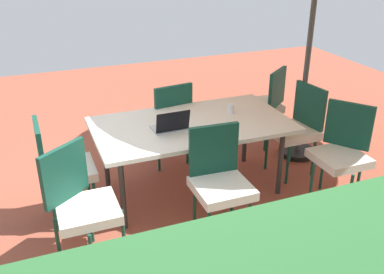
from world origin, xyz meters
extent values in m
cube|color=#9E4C38|center=(0.00, 0.00, -0.01)|extent=(10.00, 10.00, 0.02)
cube|color=silver|center=(0.00, 0.00, 0.74)|extent=(1.90, 1.05, 0.04)
cylinder|color=#333333|center=(-0.80, -0.38, 0.36)|extent=(0.05, 0.05, 0.72)
cylinder|color=#333333|center=(0.80, -0.38, 0.36)|extent=(0.05, 0.05, 0.72)
cylinder|color=#333333|center=(-0.80, 0.38, 0.36)|extent=(0.05, 0.05, 0.72)
cylinder|color=#333333|center=(0.80, 0.38, 0.36)|extent=(0.05, 0.05, 0.72)
cylinder|color=#4C4C4C|center=(-1.49, -0.30, 1.19)|extent=(0.06, 0.06, 2.39)
cylinder|color=black|center=(-1.49, -0.30, 0.03)|extent=(0.44, 0.44, 0.06)
cube|color=silver|center=(0.05, 0.80, 0.49)|extent=(0.46, 0.46, 0.08)
cube|color=#144738|center=(0.03, 0.59, 0.76)|extent=(0.44, 0.06, 0.45)
cylinder|color=#144738|center=(0.24, 0.97, 0.23)|extent=(0.03, 0.03, 0.45)
cylinder|color=#144738|center=(-0.12, 0.99, 0.23)|extent=(0.03, 0.03, 0.45)
cylinder|color=#144738|center=(0.22, 0.61, 0.23)|extent=(0.03, 0.03, 0.45)
cylinder|color=#144738|center=(-0.14, 0.63, 0.23)|extent=(0.03, 0.03, 0.45)
cube|color=silver|center=(-1.22, 0.71, 0.49)|extent=(0.46, 0.46, 0.08)
cube|color=#144738|center=(-1.39, 0.59, 0.76)|extent=(0.29, 0.37, 0.45)
cylinder|color=#144738|center=(-0.97, 0.68, 0.23)|extent=(0.03, 0.03, 0.45)
cylinder|color=#144738|center=(-1.18, 0.97, 0.23)|extent=(0.03, 0.03, 0.45)
cylinder|color=#144738|center=(-1.26, 0.46, 0.23)|extent=(0.03, 0.03, 0.45)
cylinder|color=#144738|center=(-1.47, 0.75, 0.23)|extent=(0.03, 0.03, 0.45)
cube|color=silver|center=(1.20, 0.02, 0.49)|extent=(0.46, 0.46, 0.08)
cube|color=#144738|center=(1.41, 0.03, 0.76)|extent=(0.05, 0.44, 0.45)
cylinder|color=#144738|center=(1.02, 0.20, 0.23)|extent=(0.03, 0.03, 0.45)
cylinder|color=#144738|center=(1.02, -0.16, 0.23)|extent=(0.03, 0.03, 0.45)
cylinder|color=#144738|center=(1.38, 0.21, 0.23)|extent=(0.03, 0.03, 0.45)
cylinder|color=#144738|center=(1.38, -0.15, 0.23)|extent=(0.03, 0.03, 0.45)
cube|color=silver|center=(0.04, -0.72, 0.49)|extent=(0.46, 0.46, 0.08)
cube|color=#144738|center=(0.01, -0.51, 0.76)|extent=(0.44, 0.10, 0.45)
cylinder|color=#144738|center=(-0.12, -0.92, 0.23)|extent=(0.03, 0.03, 0.45)
cylinder|color=#144738|center=(0.24, -0.87, 0.23)|extent=(0.03, 0.03, 0.45)
cylinder|color=#144738|center=(-0.16, -0.56, 0.23)|extent=(0.03, 0.03, 0.45)
cylinder|color=#144738|center=(0.19, -0.52, 0.23)|extent=(0.03, 0.03, 0.45)
cube|color=silver|center=(-1.20, -0.78, 0.49)|extent=(0.46, 0.46, 0.08)
cube|color=#144738|center=(-1.33, -0.61, 0.76)|extent=(0.37, 0.30, 0.45)
cylinder|color=#144738|center=(-1.23, -1.03, 0.23)|extent=(0.03, 0.03, 0.45)
cylinder|color=#144738|center=(-0.95, -0.81, 0.23)|extent=(0.03, 0.03, 0.45)
cylinder|color=#144738|center=(-1.45, -0.74, 0.23)|extent=(0.03, 0.03, 0.45)
cylinder|color=#144738|center=(-1.17, -0.53, 0.23)|extent=(0.03, 0.03, 0.45)
cube|color=silver|center=(-1.14, 0.04, 0.49)|extent=(0.46, 0.46, 0.08)
cube|color=#144738|center=(-1.35, 0.01, 0.76)|extent=(0.10, 0.44, 0.45)
cylinder|color=#144738|center=(-0.94, -0.12, 0.23)|extent=(0.03, 0.03, 0.45)
cylinder|color=#144738|center=(-0.99, 0.24, 0.23)|extent=(0.03, 0.03, 0.45)
cylinder|color=#144738|center=(-1.30, -0.16, 0.23)|extent=(0.03, 0.03, 0.45)
cylinder|color=#144738|center=(-1.34, 0.19, 0.23)|extent=(0.03, 0.03, 0.45)
cube|color=silver|center=(1.14, 0.72, 0.49)|extent=(0.46, 0.46, 0.08)
cube|color=#144738|center=(1.27, 0.55, 0.76)|extent=(0.37, 0.30, 0.45)
cylinder|color=#144738|center=(1.18, 0.97, 0.23)|extent=(0.03, 0.03, 0.45)
cylinder|color=#144738|center=(0.89, 0.75, 0.23)|extent=(0.03, 0.03, 0.45)
cylinder|color=#144738|center=(1.39, 0.68, 0.23)|extent=(0.03, 0.03, 0.45)
cylinder|color=#144738|center=(1.11, 0.47, 0.23)|extent=(0.03, 0.03, 0.45)
cube|color=#B7B7BC|center=(0.25, 0.06, 0.77)|extent=(0.33, 0.23, 0.02)
cube|color=black|center=(0.25, 0.17, 0.88)|extent=(0.32, 0.06, 0.20)
cylinder|color=white|center=(-0.46, -0.09, 0.81)|extent=(0.07, 0.07, 0.10)
camera|label=1|loc=(1.41, 3.60, 2.42)|focal=40.66mm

